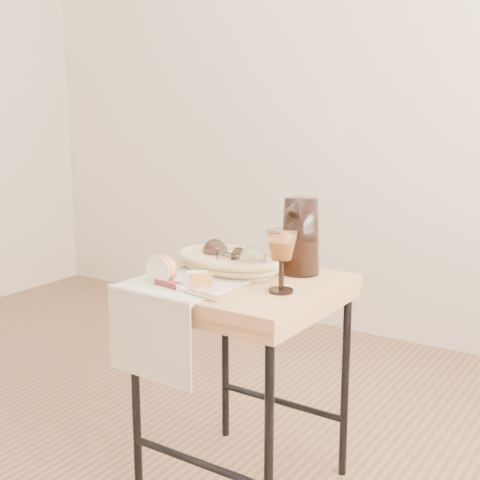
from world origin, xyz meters
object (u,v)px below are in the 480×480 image
Objects in this scene: tea_towel at (180,284)px; apple_half at (163,269)px; bread_basket at (230,263)px; goblet_lying_b at (240,258)px; wine_goblet at (281,261)px; pitcher at (300,236)px; side_table at (244,386)px; table_knife at (184,288)px; goblet_lying_a at (225,253)px.

tea_towel is 0.06m from apple_half.
bread_basket is 2.45× the size of goblet_lying_b.
pitcher is at bearing 104.38° from wine_goblet.
goblet_lying_b is (-0.04, 0.04, 0.37)m from side_table.
wine_goblet is at bearing 21.14° from tea_towel.
pitcher reaches higher than apple_half.
side_table is 0.39m from table_knife.
apple_half is at bearing 94.14° from goblet_lying_a.
goblet_lying_b is 0.24m from table_knife.
table_knife is at bearing -108.75° from side_table.
table_knife is at bearing -95.43° from goblet_lying_b.
tea_towel is 3.21× the size of apple_half.
tea_towel is at bearing -118.95° from pitcher.
pitcher reaches higher than tea_towel.
wine_goblet is at bearing 44.78° from table_knife.
tea_towel is (-0.12, -0.13, 0.32)m from side_table.
apple_half is (-0.04, -0.24, -0.00)m from goblet_lying_a.
table_knife is (-0.02, -0.23, -0.04)m from goblet_lying_b.
pitcher is 0.21m from wine_goblet.
apple_half is at bearing -98.33° from bread_basket.
goblet_lying_a is 0.29m from wine_goblet.
goblet_lying_a is (-0.03, 0.01, 0.02)m from bread_basket.
table_knife is (-0.21, -0.15, -0.07)m from wine_goblet.
side_table is 4.90× the size of goblet_lying_b.
side_table is 0.39m from goblet_lying_a.
tea_towel is at bearing -160.96° from wine_goblet.
tea_towel is 0.22m from goblet_lying_a.
apple_half is at bearing 171.39° from table_knife.
goblet_lying_a is 0.53× the size of table_knife.
goblet_lying_a reaches higher than side_table.
tea_towel is 0.38m from pitcher.
apple_half is at bearing -119.63° from goblet_lying_b.
pitcher reaches higher than bread_basket.
table_knife is (-0.16, -0.35, -0.10)m from pitcher.
pitcher is 0.39m from table_knife.
tea_towel is 2.39× the size of goblet_lying_a.
tea_towel is 1.69× the size of wine_goblet.
goblet_lying_a is at bearing 162.08° from bread_basket.
wine_goblet reaches higher than bread_basket.
wine_goblet reaches higher than goblet_lying_b.
pitcher is (0.21, 0.08, 0.06)m from goblet_lying_a.
goblet_lying_b is at bearing 134.20° from side_table.
tea_towel is at bearing -113.42° from goblet_lying_b.
wine_goblet is (0.14, -0.04, 0.40)m from side_table.
apple_half is (-0.30, -0.12, -0.04)m from wine_goblet.
goblet_lying_b reaches higher than side_table.
table_knife reaches higher than side_table.
table_knife is at bearing -144.87° from wine_goblet.
side_table is 7.16× the size of apple_half.
goblet_lying_b is (0.07, -0.03, 0.00)m from goblet_lying_a.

